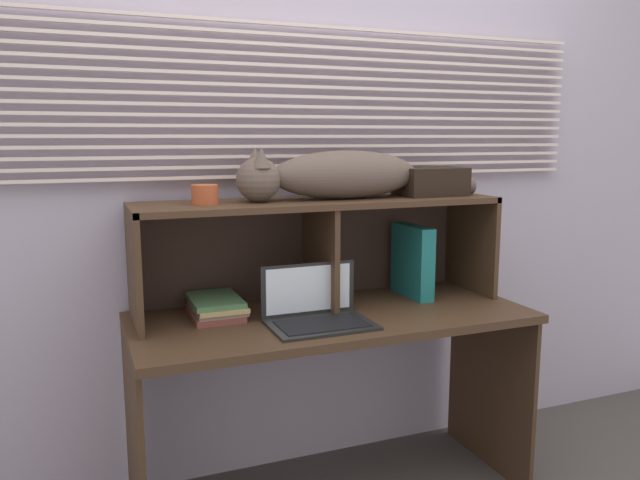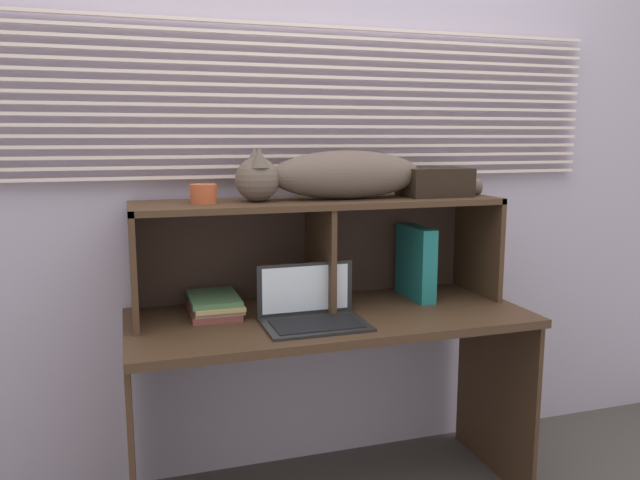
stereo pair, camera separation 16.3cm
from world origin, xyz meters
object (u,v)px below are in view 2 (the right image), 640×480
book_stack (214,305)px  storage_box (435,182)px  cat (337,176)px  binder_upright (416,262)px  laptop (312,312)px  small_basket (203,194)px

book_stack → storage_box: storage_box is taller
cat → binder_upright: 0.47m
binder_upright → laptop: bearing=-157.1°
book_stack → laptop: bearing=-34.8°
book_stack → cat: bearing=-0.5°
cat → storage_box: cat is taller
binder_upright → cat: bearing=180.0°
storage_box → laptop: bearing=-159.8°
cat → binder_upright: size_ratio=3.43×
laptop → small_basket: (-0.33, 0.21, 0.40)m
cat → laptop: (-0.16, -0.21, -0.45)m
small_basket → storage_box: size_ratio=0.36×
binder_upright → book_stack: (-0.79, 0.00, -0.11)m
small_basket → book_stack: bearing=8.3°
binder_upright → book_stack: binder_upright is taller
binder_upright → storage_box: bearing=0.0°
small_basket → storage_box: storage_box is taller
book_stack → storage_box: size_ratio=1.01×
cat → small_basket: bearing=-180.0°
small_basket → binder_upright: bearing=0.0°
cat → book_stack: (-0.46, 0.00, -0.45)m
binder_upright → book_stack: 0.80m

